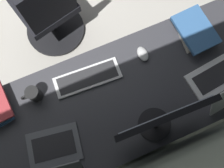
{
  "coord_description": "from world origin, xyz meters",
  "views": [
    {
      "loc": [
        -0.07,
        2.12,
        2.18
      ],
      "look_at": [
        -0.2,
        1.83,
        0.95
      ],
      "focal_mm": 38.35,
      "sensor_mm": 36.0,
      "label": 1
    }
  ],
  "objects_px": {
    "drawer_pedestal": "(124,108)",
    "keyboard_main": "(88,78)",
    "laptop_left": "(223,83)",
    "monitor_primary": "(162,120)",
    "coffee_mug": "(34,94)",
    "laptop_leftmost": "(54,157)",
    "office_chair": "(49,12)",
    "book_stack_far": "(194,30)",
    "mouse_main": "(143,54)"
  },
  "relations": [
    {
      "from": "laptop_left",
      "to": "coffee_mug",
      "type": "relative_size",
      "value": 3.06
    },
    {
      "from": "keyboard_main",
      "to": "office_chair",
      "type": "height_order",
      "value": "office_chair"
    },
    {
      "from": "book_stack_far",
      "to": "office_chair",
      "type": "relative_size",
      "value": 0.31
    },
    {
      "from": "laptop_left",
      "to": "keyboard_main",
      "type": "relative_size",
      "value": 0.87
    },
    {
      "from": "monitor_primary",
      "to": "coffee_mug",
      "type": "height_order",
      "value": "monitor_primary"
    },
    {
      "from": "monitor_primary",
      "to": "laptop_left",
      "type": "height_order",
      "value": "monitor_primary"
    },
    {
      "from": "laptop_left",
      "to": "office_chair",
      "type": "distance_m",
      "value": 1.4
    },
    {
      "from": "keyboard_main",
      "to": "drawer_pedestal",
      "type": "bearing_deg",
      "value": 127.78
    },
    {
      "from": "coffee_mug",
      "to": "office_chair",
      "type": "distance_m",
      "value": 0.82
    },
    {
      "from": "monitor_primary",
      "to": "laptop_left",
      "type": "bearing_deg",
      "value": -173.35
    },
    {
      "from": "mouse_main",
      "to": "coffee_mug",
      "type": "relative_size",
      "value": 0.86
    },
    {
      "from": "office_chair",
      "to": "keyboard_main",
      "type": "bearing_deg",
      "value": 96.03
    },
    {
      "from": "monitor_primary",
      "to": "keyboard_main",
      "type": "relative_size",
      "value": 1.2
    },
    {
      "from": "laptop_leftmost",
      "to": "monitor_primary",
      "type": "bearing_deg",
      "value": 174.35
    },
    {
      "from": "monitor_primary",
      "to": "laptop_leftmost",
      "type": "height_order",
      "value": "monitor_primary"
    },
    {
      "from": "monitor_primary",
      "to": "book_stack_far",
      "type": "bearing_deg",
      "value": -138.26
    },
    {
      "from": "monitor_primary",
      "to": "office_chair",
      "type": "relative_size",
      "value": 0.53
    },
    {
      "from": "laptop_left",
      "to": "drawer_pedestal",
      "type": "bearing_deg",
      "value": -14.29
    },
    {
      "from": "drawer_pedestal",
      "to": "laptop_leftmost",
      "type": "distance_m",
      "value": 0.69
    },
    {
      "from": "keyboard_main",
      "to": "laptop_leftmost",
      "type": "bearing_deg",
      "value": 46.65
    },
    {
      "from": "drawer_pedestal",
      "to": "keyboard_main",
      "type": "distance_m",
      "value": 0.48
    },
    {
      "from": "book_stack_far",
      "to": "coffee_mug",
      "type": "bearing_deg",
      "value": -0.5
    },
    {
      "from": "book_stack_far",
      "to": "coffee_mug",
      "type": "xyz_separation_m",
      "value": [
        1.08,
        -0.01,
        0.01
      ]
    },
    {
      "from": "drawer_pedestal",
      "to": "keyboard_main",
      "type": "height_order",
      "value": "keyboard_main"
    },
    {
      "from": "laptop_leftmost",
      "to": "mouse_main",
      "type": "height_order",
      "value": "laptop_leftmost"
    },
    {
      "from": "drawer_pedestal",
      "to": "coffee_mug",
      "type": "height_order",
      "value": "coffee_mug"
    },
    {
      "from": "keyboard_main",
      "to": "coffee_mug",
      "type": "relative_size",
      "value": 3.54
    },
    {
      "from": "keyboard_main",
      "to": "book_stack_far",
      "type": "xyz_separation_m",
      "value": [
        -0.75,
        -0.01,
        0.04
      ]
    },
    {
      "from": "drawer_pedestal",
      "to": "office_chair",
      "type": "height_order",
      "value": "office_chair"
    },
    {
      "from": "laptop_left",
      "to": "keyboard_main",
      "type": "distance_m",
      "value": 0.83
    },
    {
      "from": "keyboard_main",
      "to": "mouse_main",
      "type": "relative_size",
      "value": 4.11
    },
    {
      "from": "monitor_primary",
      "to": "laptop_leftmost",
      "type": "bearing_deg",
      "value": -5.65
    },
    {
      "from": "keyboard_main",
      "to": "mouse_main",
      "type": "bearing_deg",
      "value": -179.2
    },
    {
      "from": "laptop_left",
      "to": "mouse_main",
      "type": "xyz_separation_m",
      "value": [
        0.36,
        -0.37,
        -0.03
      ]
    },
    {
      "from": "monitor_primary",
      "to": "mouse_main",
      "type": "distance_m",
      "value": 0.5
    },
    {
      "from": "monitor_primary",
      "to": "keyboard_main",
      "type": "height_order",
      "value": "monitor_primary"
    },
    {
      "from": "drawer_pedestal",
      "to": "keyboard_main",
      "type": "xyz_separation_m",
      "value": [
        0.17,
        -0.22,
        0.39
      ]
    },
    {
      "from": "drawer_pedestal",
      "to": "coffee_mug",
      "type": "xyz_separation_m",
      "value": [
        0.51,
        -0.24,
        0.44
      ]
    },
    {
      "from": "office_chair",
      "to": "monitor_primary",
      "type": "bearing_deg",
      "value": 106.31
    },
    {
      "from": "mouse_main",
      "to": "book_stack_far",
      "type": "xyz_separation_m",
      "value": [
        -0.36,
        -0.01,
        0.03
      ]
    },
    {
      "from": "laptop_leftmost",
      "to": "keyboard_main",
      "type": "xyz_separation_m",
      "value": [
        -0.34,
        -0.37,
        -0.04
      ]
    },
    {
      "from": "mouse_main",
      "to": "monitor_primary",
      "type": "bearing_deg",
      "value": 73.77
    },
    {
      "from": "monitor_primary",
      "to": "keyboard_main",
      "type": "xyz_separation_m",
      "value": [
        0.26,
        -0.43,
        -0.22
      ]
    },
    {
      "from": "laptop_leftmost",
      "to": "laptop_left",
      "type": "relative_size",
      "value": 0.94
    },
    {
      "from": "keyboard_main",
      "to": "coffee_mug",
      "type": "height_order",
      "value": "coffee_mug"
    },
    {
      "from": "keyboard_main",
      "to": "book_stack_far",
      "type": "bearing_deg",
      "value": -179.08
    },
    {
      "from": "laptop_leftmost",
      "to": "book_stack_far",
      "type": "xyz_separation_m",
      "value": [
        -1.09,
        -0.38,
        -0.0
      ]
    },
    {
      "from": "laptop_leftmost",
      "to": "coffee_mug",
      "type": "distance_m",
      "value": 0.39
    },
    {
      "from": "monitor_primary",
      "to": "mouse_main",
      "type": "height_order",
      "value": "monitor_primary"
    },
    {
      "from": "laptop_leftmost",
      "to": "book_stack_far",
      "type": "height_order",
      "value": "laptop_leftmost"
    }
  ]
}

